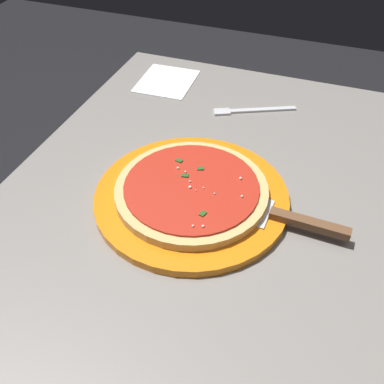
{
  "coord_description": "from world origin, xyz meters",
  "views": [
    {
      "loc": [
        0.55,
        0.2,
        1.28
      ],
      "look_at": [
        0.01,
        0.0,
        0.77
      ],
      "focal_mm": 41.88,
      "sensor_mm": 36.0,
      "label": 1
    }
  ],
  "objects_px": {
    "serving_plate": "(192,197)",
    "pizza": "(192,190)",
    "napkin_folded_right": "(167,81)",
    "fork": "(250,110)",
    "pizza_server": "(284,218)"
  },
  "relations": [
    {
      "from": "pizza_server",
      "to": "pizza",
      "type": "bearing_deg",
      "value": -92.38
    },
    {
      "from": "pizza",
      "to": "pizza_server",
      "type": "relative_size",
      "value": 1.2
    },
    {
      "from": "napkin_folded_right",
      "to": "fork",
      "type": "distance_m",
      "value": 0.24
    },
    {
      "from": "serving_plate",
      "to": "pizza",
      "type": "relative_size",
      "value": 1.28
    },
    {
      "from": "fork",
      "to": "serving_plate",
      "type": "bearing_deg",
      "value": -3.85
    },
    {
      "from": "napkin_folded_right",
      "to": "fork",
      "type": "bearing_deg",
      "value": 74.42
    },
    {
      "from": "pizza_server",
      "to": "napkin_folded_right",
      "type": "relative_size",
      "value": 1.47
    },
    {
      "from": "serving_plate",
      "to": "napkin_folded_right",
      "type": "height_order",
      "value": "serving_plate"
    },
    {
      "from": "serving_plate",
      "to": "pizza",
      "type": "distance_m",
      "value": 0.02
    },
    {
      "from": "napkin_folded_right",
      "to": "pizza",
      "type": "bearing_deg",
      "value": 28.37
    },
    {
      "from": "pizza",
      "to": "fork",
      "type": "distance_m",
      "value": 0.32
    },
    {
      "from": "serving_plate",
      "to": "fork",
      "type": "relative_size",
      "value": 1.93
    },
    {
      "from": "pizza",
      "to": "napkin_folded_right",
      "type": "height_order",
      "value": "pizza"
    },
    {
      "from": "pizza_server",
      "to": "serving_plate",
      "type": "bearing_deg",
      "value": -92.37
    },
    {
      "from": "serving_plate",
      "to": "pizza_server",
      "type": "distance_m",
      "value": 0.16
    }
  ]
}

